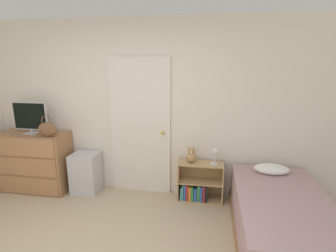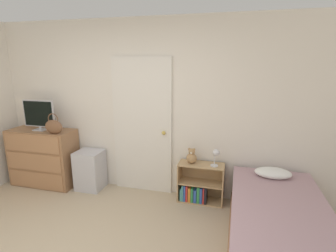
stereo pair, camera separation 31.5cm
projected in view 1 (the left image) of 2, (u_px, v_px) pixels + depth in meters
wall_back at (134, 109)px, 3.85m from camera, size 10.00×0.06×2.55m
door_closed at (140, 127)px, 3.85m from camera, size 0.90×0.09×2.02m
dresser at (36, 162)px, 4.03m from camera, size 1.04×0.45×0.91m
tv at (30, 117)px, 3.86m from camera, size 0.54×0.16×0.47m
handbag at (48, 129)px, 3.71m from camera, size 0.29×0.11×0.31m
storage_bin at (86, 173)px, 3.98m from camera, size 0.39×0.36×0.61m
bookshelf at (198, 185)px, 3.77m from camera, size 0.64×0.27×0.57m
teddy_bear at (191, 156)px, 3.68m from camera, size 0.15×0.15×0.22m
desk_lamp at (216, 153)px, 3.57m from camera, size 0.12×0.11×0.25m
bed at (281, 219)px, 2.87m from camera, size 0.99×1.83×0.65m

